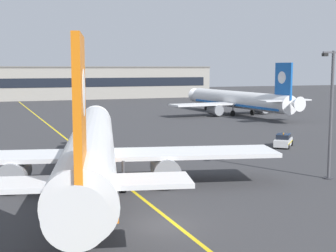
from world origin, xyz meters
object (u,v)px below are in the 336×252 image
(airliner_foreground, at_px, (91,148))
(airliner_background, at_px, (238,100))
(apron_lamp_post, at_px, (331,112))
(safety_cone_by_nose_gear, at_px, (83,153))
(service_car_second, at_px, (283,141))

(airliner_foreground, bearing_deg, airliner_background, 50.95)
(airliner_background, bearing_deg, apron_lamp_post, -110.36)
(airliner_foreground, bearing_deg, safety_cone_by_nose_gear, 82.59)
(airliner_foreground, relative_size, service_car_second, 9.49)
(airliner_foreground, xyz_separation_m, airliner_background, (41.26, 50.86, -0.21))
(apron_lamp_post, bearing_deg, safety_cone_by_nose_gear, 133.79)
(airliner_background, distance_m, safety_cone_by_nose_gear, 52.89)
(airliner_foreground, bearing_deg, apron_lamp_post, -11.22)
(airliner_background, height_order, safety_cone_by_nose_gear, airliner_background)
(airliner_background, relative_size, safety_cone_by_nose_gear, 70.76)
(apron_lamp_post, distance_m, safety_cone_by_nose_gear, 27.84)
(airliner_background, height_order, service_car_second, airliner_background)
(airliner_background, xyz_separation_m, apron_lamp_post, (-20.40, -54.99, 2.89))
(airliner_background, xyz_separation_m, service_car_second, (-14.31, -38.54, -2.39))
(airliner_foreground, distance_m, airliner_background, 65.49)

